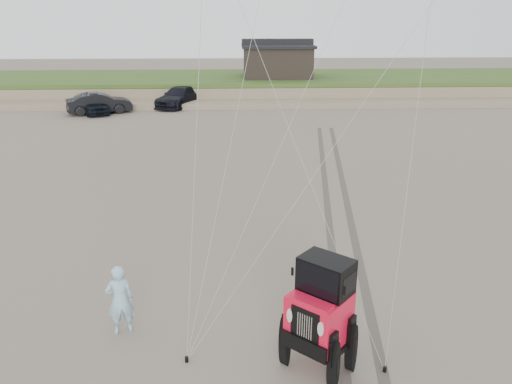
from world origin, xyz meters
TOP-DOWN VIEW (x-y plane):
  - ground at (0.00, 0.00)m, footprint 160.00×160.00m
  - dune_ridge at (0.00, 37.50)m, footprint 160.00×14.25m
  - cabin at (2.00, 37.00)m, footprint 6.40×5.40m
  - truck_a at (-12.66, 28.75)m, footprint 3.51×4.56m
  - truck_b at (-12.19, 28.74)m, footprint 5.05×3.18m
  - truck_c at (-6.37, 31.53)m, footprint 4.32×5.92m
  - jeep at (-0.24, -0.91)m, footprint 5.30×5.57m
  - man at (-4.63, 0.56)m, footprint 0.73×0.60m
  - stake_main at (-3.03, -0.61)m, footprint 0.08×0.08m
  - stake_aux at (1.17, -1.11)m, footprint 0.08×0.08m
  - tire_tracks at (2.00, 8.00)m, footprint 5.22×29.74m

SIDE VIEW (x-z plane):
  - ground at x=0.00m, z-range 0.00..0.00m
  - tire_tracks at x=2.00m, z-range 0.00..0.01m
  - stake_main at x=-3.03m, z-range 0.00..0.12m
  - stake_aux at x=1.17m, z-range 0.00..0.12m
  - truck_a at x=-12.66m, z-range 0.00..1.45m
  - truck_b at x=-12.19m, z-range 0.00..1.57m
  - truck_c at x=-6.37m, z-range 0.00..1.59m
  - dune_ridge at x=0.00m, z-range -0.04..1.68m
  - man at x=-4.63m, z-range 0.00..1.73m
  - jeep at x=-0.24m, z-range 0.00..2.01m
  - cabin at x=2.00m, z-range 1.56..4.91m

